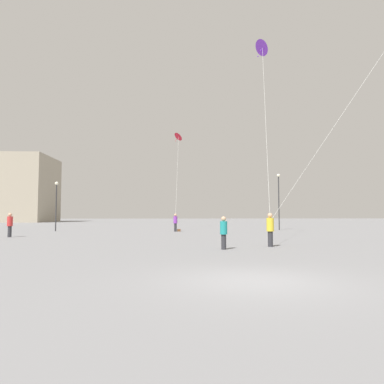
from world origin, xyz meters
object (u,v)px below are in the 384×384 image
Objects in this scene: person_in_red at (10,224)px; handbag_beside_flyer at (179,230)px; person_in_teal at (224,231)px; lamppost_west at (279,193)px; kite_crimson_diamond at (179,137)px; person_in_purple at (175,222)px; building_left_hall at (18,189)px; lamppost_east at (56,198)px; kite_violet_diamond at (262,48)px; person_in_yellow at (270,228)px.

person_in_red reaches higher than handbag_beside_flyer.
lamppost_west reaches higher than person_in_teal.
kite_crimson_diamond is 37.71× the size of handbag_beside_flyer.
building_left_hall is (-35.68, 50.36, 6.69)m from person_in_purple.
kite_crimson_diamond is at bearing -47.14° from building_left_hall.
kite_crimson_diamond is 2.40× the size of lamppost_east.
kite_violet_diamond is at bearing -110.81° from person_in_purple.
lamppost_west is (9.60, 21.20, 3.15)m from person_in_teal.
person_in_red is 5.61× the size of handbag_beside_flyer.
kite_violet_diamond is 20.14m from kite_crimson_diamond.
person_in_yellow is 17.68m from handbag_beside_flyer.
handbag_beside_flyer is (-1.48, 18.45, -0.74)m from person_in_teal.
person_in_red is 63.16m from building_left_hall.
person_in_purple is 0.11× the size of building_left_hall.
person_in_yellow is 19.22m from person_in_red.
person_in_teal is 18.52m from handbag_beside_flyer.
lamppost_west reaches higher than handbag_beside_flyer.
lamppost_east reaches higher than person_in_red.
person_in_yellow is at bearing -59.22° from building_left_hall.
building_left_hall is at bearing 125.64° from handbag_beside_flyer.
building_left_hall reaches higher than person_in_purple.
handbag_beside_flyer is (-4.13, 17.17, -0.84)m from person_in_yellow.
lamppost_east is at bearing 109.77° from person_in_purple.
person_in_yellow is at bearing -82.33° from kite_crimson_diamond.
person_in_teal is 0.31× the size of lamppost_east.
lamppost_east reaches higher than person_in_teal.
person_in_red is 1.14× the size of person_in_teal.
person_in_purple is 18.44m from person_in_teal.
handbag_beside_flyer is (36.03, -50.26, -7.54)m from building_left_hall.
kite_crimson_diamond is (0.67, 11.19, 11.02)m from person_in_purple.
person_in_red reaches higher than person_in_teal.
person_in_teal is 0.13× the size of kite_crimson_diamond.
person_in_teal is 4.93× the size of handbag_beside_flyer.
lamppost_west is at bearing 22.21° from person_in_teal.
person_in_yellow is 25.14m from lamppost_east.
kite_violet_diamond is 2.91× the size of lamppost_east.
kite_violet_diamond is at bearing -44.02° from person_in_yellow.
lamppost_west is at bearing -111.88° from person_in_red.
lamppost_east is at bearing -143.31° from kite_crimson_diamond.
person_in_purple is 17.56m from kite_violet_diamond.
person_in_yellow is (4.48, -17.07, -0.01)m from person_in_purple.
kite_violet_diamond is at bearing -113.51° from lamppost_west.
kite_crimson_diamond is 18.09m from lamppost_east.
kite_crimson_diamond reaches higher than handbag_beside_flyer.
handbag_beside_flyer is at bearing -91.67° from kite_crimson_diamond.
person_in_purple is at bearing 131.49° from kite_violet_diamond.
lamppost_west reaches higher than person_in_red.
lamppost_west is (23.51, 1.16, 0.64)m from lamppost_east.
person_in_yellow is 17.19m from kite_violet_diamond.
lamppost_west is (4.60, 10.57, -11.17)m from kite_violet_diamond.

